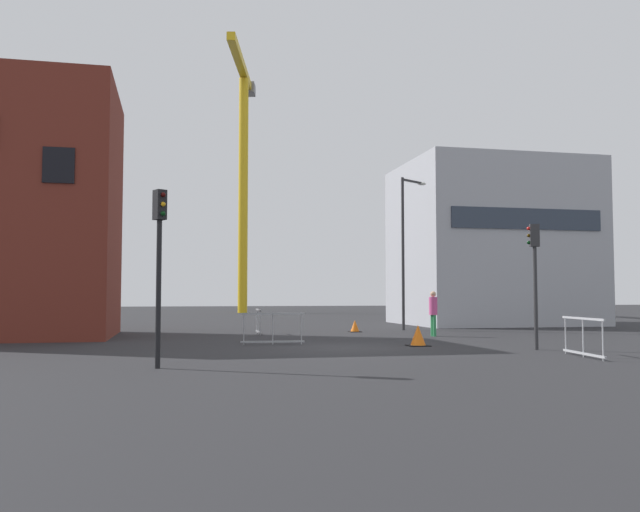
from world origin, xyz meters
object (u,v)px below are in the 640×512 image
at_px(construction_crane, 243,153).
at_px(streetlamp_tall, 406,240).
at_px(traffic_light_far, 159,248).
at_px(pedestrian_walking, 433,310).
at_px(traffic_cone_orange, 418,336).
at_px(traffic_cone_by_barrier, 355,326).
at_px(traffic_light_corner, 535,265).

xyz_separation_m(construction_crane, streetlamp_tall, (4.71, -32.38, -10.86)).
bearing_deg(traffic_light_far, construction_crane, 82.00).
distance_m(construction_crane, traffic_light_far, 49.31).
xyz_separation_m(streetlamp_tall, pedestrian_walking, (-0.63, -5.02, -3.28)).
bearing_deg(traffic_cone_orange, traffic_cone_by_barrier, 88.88).
bearing_deg(pedestrian_walking, traffic_cone_by_barrier, 121.08).
height_order(pedestrian_walking, traffic_cone_by_barrier, pedestrian_walking).
bearing_deg(traffic_light_far, pedestrian_walking, 42.58).
distance_m(streetlamp_tall, traffic_cone_orange, 11.00).
bearing_deg(traffic_light_far, traffic_cone_orange, 31.73).
relative_size(construction_crane, traffic_cone_orange, 33.62).
xyz_separation_m(construction_crane, traffic_cone_orange, (1.63, -42.13, -14.90)).
bearing_deg(streetlamp_tall, traffic_light_far, -127.35).
relative_size(traffic_cone_orange, traffic_cone_by_barrier, 1.27).
xyz_separation_m(streetlamp_tall, traffic_light_far, (-11.35, -14.87, -1.60)).
distance_m(pedestrian_walking, traffic_cone_by_barrier, 4.50).
distance_m(traffic_light_corner, traffic_cone_orange, 4.40).
distance_m(construction_crane, streetlamp_tall, 34.47).
xyz_separation_m(construction_crane, traffic_light_corner, (4.63, -44.39, -12.61)).
height_order(streetlamp_tall, traffic_light_far, streetlamp_tall).
bearing_deg(construction_crane, traffic_cone_by_barrier, -86.94).
xyz_separation_m(streetlamp_tall, traffic_cone_orange, (-3.08, -9.76, -4.04)).
height_order(construction_crane, traffic_cone_by_barrier, construction_crane).
bearing_deg(streetlamp_tall, traffic_cone_by_barrier, -157.17).
bearing_deg(construction_crane, traffic_light_corner, -84.04).
bearing_deg(pedestrian_walking, construction_crane, 96.23).
distance_m(streetlamp_tall, pedestrian_walking, 6.03).
distance_m(traffic_light_far, pedestrian_walking, 14.66).
bearing_deg(traffic_cone_by_barrier, traffic_cone_orange, -91.12).
distance_m(construction_crane, pedestrian_walking, 40.19).
bearing_deg(traffic_cone_orange, pedestrian_walking, 62.63).
distance_m(construction_crane, traffic_light_corner, 46.38).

